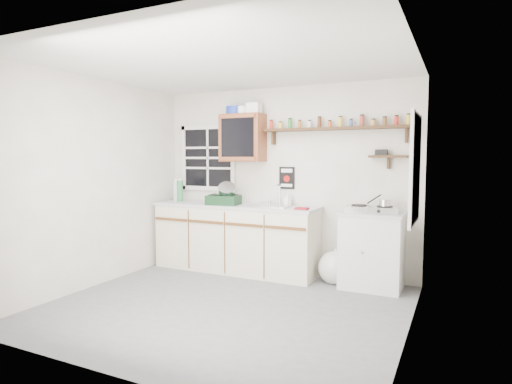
# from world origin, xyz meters

# --- Properties ---
(room) EXTENTS (3.64, 3.24, 2.54)m
(room) POSITION_xyz_m (0.00, 0.00, 1.25)
(room) COLOR #545557
(room) RESTS_ON ground
(main_cabinet) EXTENTS (2.31, 0.63, 0.92)m
(main_cabinet) POSITION_xyz_m (-0.58, 1.30, 0.46)
(main_cabinet) COLOR beige
(main_cabinet) RESTS_ON floor
(right_cabinet) EXTENTS (0.73, 0.57, 0.91)m
(right_cabinet) POSITION_xyz_m (1.25, 1.32, 0.46)
(right_cabinet) COLOR silver
(right_cabinet) RESTS_ON floor
(sink) EXTENTS (0.52, 0.44, 0.29)m
(sink) POSITION_xyz_m (-0.05, 1.30, 0.93)
(sink) COLOR silver
(sink) RESTS_ON main_cabinet
(upper_cabinet) EXTENTS (0.60, 0.32, 0.65)m
(upper_cabinet) POSITION_xyz_m (-0.55, 1.44, 1.82)
(upper_cabinet) COLOR brown
(upper_cabinet) RESTS_ON wall_back
(upper_cabinet_clutter) EXTENTS (0.51, 0.24, 0.14)m
(upper_cabinet_clutter) POSITION_xyz_m (-0.56, 1.44, 2.21)
(upper_cabinet_clutter) COLOR #1830A0
(upper_cabinet_clutter) RESTS_ON upper_cabinet
(spice_shelf) EXTENTS (1.91, 0.18, 0.35)m
(spice_shelf) POSITION_xyz_m (0.73, 1.51, 1.93)
(spice_shelf) COLOR black
(spice_shelf) RESTS_ON wall_back
(secondary_shelf) EXTENTS (0.45, 0.16, 0.24)m
(secondary_shelf) POSITION_xyz_m (1.36, 1.52, 1.58)
(secondary_shelf) COLOR black
(secondary_shelf) RESTS_ON wall_back
(warning_sign) EXTENTS (0.22, 0.02, 0.30)m
(warning_sign) POSITION_xyz_m (0.05, 1.59, 1.28)
(warning_sign) COLOR black
(warning_sign) RESTS_ON wall_back
(window_back) EXTENTS (0.93, 0.03, 0.98)m
(window_back) POSITION_xyz_m (-1.20, 1.59, 1.55)
(window_back) COLOR black
(window_back) RESTS_ON wall_back
(window_right) EXTENTS (0.03, 0.78, 1.08)m
(window_right) POSITION_xyz_m (1.79, 0.55, 1.45)
(window_right) COLOR black
(window_right) RESTS_ON wall_back
(water_bottles) EXTENTS (0.17, 0.11, 0.33)m
(water_bottles) POSITION_xyz_m (-1.54, 1.30, 1.08)
(water_bottles) COLOR #A4B9C1
(water_bottles) RESTS_ON main_cabinet
(dish_rack) EXTENTS (0.46, 0.38, 0.32)m
(dish_rack) POSITION_xyz_m (-0.70, 1.20, 1.02)
(dish_rack) COLOR black
(dish_rack) RESTS_ON main_cabinet
(soap_bottle) EXTENTS (0.10, 0.10, 0.17)m
(soap_bottle) POSITION_xyz_m (0.10, 1.50, 1.01)
(soap_bottle) COLOR white
(soap_bottle) RESTS_ON main_cabinet
(rag) EXTENTS (0.16, 0.14, 0.02)m
(rag) POSITION_xyz_m (0.42, 1.14, 0.93)
(rag) COLOR maroon
(rag) RESTS_ON main_cabinet
(hotplate) EXTENTS (0.63, 0.39, 0.09)m
(hotplate) POSITION_xyz_m (1.24, 1.31, 0.95)
(hotplate) COLOR silver
(hotplate) RESTS_ON right_cabinet
(saucepan) EXTENTS (0.31, 0.24, 0.15)m
(saucepan) POSITION_xyz_m (1.38, 1.31, 1.03)
(saucepan) COLOR silver
(saucepan) RESTS_ON hotplate
(trash_bag) EXTENTS (0.41, 0.37, 0.47)m
(trash_bag) POSITION_xyz_m (0.80, 1.30, 0.20)
(trash_bag) COLOR silver
(trash_bag) RESTS_ON floor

